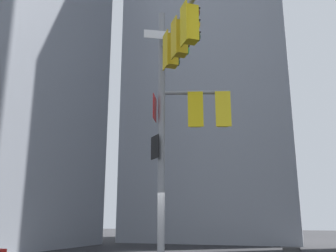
% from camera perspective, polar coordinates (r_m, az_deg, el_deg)
% --- Properties ---
extents(building_mid_block, '(13.74, 13.74, 36.25)m').
position_cam_1_polar(building_mid_block, '(38.22, 7.17, 11.29)').
color(building_mid_block, '#9399A3').
rests_on(building_mid_block, ground).
extents(signal_pole_assembly, '(2.52, 3.30, 8.50)m').
position_cam_1_polar(signal_pole_assembly, '(11.20, 1.84, 4.70)').
color(signal_pole_assembly, gray).
rests_on(signal_pole_assembly, ground).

